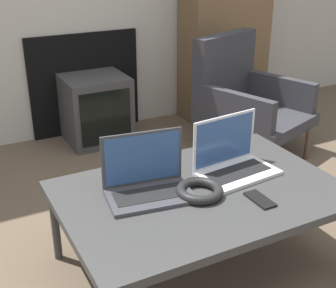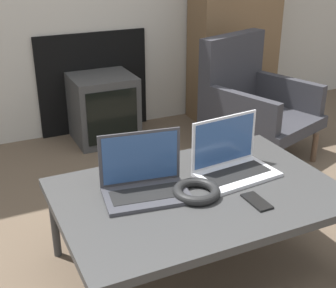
# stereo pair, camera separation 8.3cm
# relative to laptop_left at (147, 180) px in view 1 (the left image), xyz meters

# --- Properties ---
(ground_plane) EXTENTS (14.00, 14.00, 0.00)m
(ground_plane) POSITION_rel_laptop_left_xyz_m (0.21, -0.24, -0.45)
(ground_plane) COLOR brown
(table) EXTENTS (1.16, 0.78, 0.39)m
(table) POSITION_rel_laptop_left_xyz_m (0.21, -0.08, -0.09)
(table) COLOR #333333
(table) RESTS_ON ground_plane
(laptop_left) EXTENTS (0.37, 0.26, 0.25)m
(laptop_left) POSITION_rel_laptop_left_xyz_m (0.00, 0.00, 0.00)
(laptop_left) COLOR #38383D
(laptop_left) RESTS_ON table
(laptop_right) EXTENTS (0.36, 0.25, 0.25)m
(laptop_right) POSITION_rel_laptop_left_xyz_m (0.42, 0.00, 0.00)
(laptop_right) COLOR silver
(laptop_right) RESTS_ON table
(headphones) EXTENTS (0.20, 0.20, 0.04)m
(headphones) POSITION_rel_laptop_left_xyz_m (0.18, -0.12, -0.04)
(headphones) COLOR black
(headphones) RESTS_ON table
(phone) EXTENTS (0.06, 0.14, 0.01)m
(phone) POSITION_rel_laptop_left_xyz_m (0.37, -0.26, -0.05)
(phone) COLOR black
(phone) RESTS_ON table
(tv) EXTENTS (0.43, 0.41, 0.48)m
(tv) POSITION_rel_laptop_left_xyz_m (0.30, 1.49, -0.21)
(tv) COLOR #383838
(tv) RESTS_ON ground_plane
(armchair) EXTENTS (0.75, 0.80, 0.77)m
(armchair) POSITION_rel_laptop_left_xyz_m (1.15, 0.92, -0.08)
(armchair) COLOR #2D2D33
(armchair) RESTS_ON ground_plane
(bookshelf) EXTENTS (0.68, 0.32, 1.82)m
(bookshelf) POSITION_rel_laptop_left_xyz_m (1.40, 1.54, 0.46)
(bookshelf) COLOR brown
(bookshelf) RESTS_ON ground_plane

